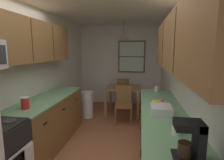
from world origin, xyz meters
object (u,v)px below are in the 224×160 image
at_px(dining_table, 123,91).
at_px(mug_spare, 156,89).
at_px(dining_chair_far, 123,91).
at_px(trash_bin, 87,104).
at_px(dining_chair_near, 124,103).
at_px(fruit_bowl, 159,103).
at_px(storage_canister, 25,103).
at_px(dish_rack, 161,109).
at_px(mug_by_coffeemaker, 177,129).
at_px(coffee_maker, 192,140).

xyz_separation_m(dining_table, mug_spare, (0.80, -1.07, 0.31)).
xyz_separation_m(dining_table, dining_chair_far, (-0.05, 0.64, -0.14)).
xyz_separation_m(dining_chair_far, trash_bin, (-0.85, -1.05, -0.16)).
height_order(dining_table, dining_chair_near, dining_chair_near).
relative_size(trash_bin, fruit_bowl, 3.14).
height_order(dining_chair_far, mug_spare, mug_spare).
bearing_deg(trash_bin, dining_chair_near, -13.08).
distance_m(dining_chair_near, storage_canister, 2.34).
bearing_deg(dish_rack, dining_chair_near, 110.71).
relative_size(mug_by_coffeemaker, dish_rack, 0.37).
bearing_deg(coffee_maker, dining_table, 103.93).
bearing_deg(dish_rack, mug_by_coffeemaker, -82.60).
height_order(trash_bin, fruit_bowl, fruit_bowl).
xyz_separation_m(dining_chair_far, dish_rack, (0.80, -3.05, 0.45)).
bearing_deg(mug_by_coffeemaker, mug_spare, 91.01).
distance_m(dining_chair_far, storage_canister, 3.41).
xyz_separation_m(dining_chair_far, storage_canister, (-1.15, -3.18, 0.49)).
xyz_separation_m(mug_spare, dish_rack, (-0.05, -1.35, -0.00)).
bearing_deg(trash_bin, coffee_maker, -60.08).
bearing_deg(fruit_bowl, dining_chair_far, 106.76).
relative_size(dining_chair_far, fruit_bowl, 4.12).
distance_m(fruit_bowl, dish_rack, 0.37).
relative_size(mug_by_coffeemaker, mug_spare, 1.15).
height_order(dining_table, fruit_bowl, fruit_bowl).
xyz_separation_m(trash_bin, mug_by_coffeemaker, (1.74, -2.66, 0.61)).
distance_m(dining_table, dish_rack, 2.55).
relative_size(dining_chair_near, mug_spare, 8.19).
xyz_separation_m(fruit_bowl, dish_rack, (-0.01, -0.37, 0.01)).
bearing_deg(mug_by_coffeemaker, coffee_maker, -85.43).
bearing_deg(dining_table, mug_by_coffeemaker, -74.84).
distance_m(dining_chair_near, mug_by_coffeemaker, 2.58).
bearing_deg(mug_by_coffeemaker, dish_rack, 97.40).
bearing_deg(fruit_bowl, mug_spare, 87.61).
height_order(dining_chair_near, storage_canister, storage_canister).
bearing_deg(dining_chair_near, mug_spare, -30.71).
relative_size(dining_table, mug_spare, 8.14).
distance_m(storage_canister, mug_by_coffeemaker, 2.10).
bearing_deg(dish_rack, dining_chair_far, 104.69).
relative_size(dining_chair_far, mug_by_coffeemaker, 7.14).
height_order(dining_chair_far, fruit_bowl, fruit_bowl).
relative_size(dining_chair_near, storage_canister, 5.07).
bearing_deg(dining_table, mug_spare, -53.28).
relative_size(storage_canister, fruit_bowl, 0.81).
xyz_separation_m(dining_chair_near, dish_rack, (0.67, -1.77, 0.45)).
height_order(trash_bin, coffee_maker, coffee_maker).
bearing_deg(mug_spare, storage_canister, -143.70).
relative_size(dining_chair_far, coffee_maker, 2.92).
height_order(trash_bin, dish_rack, dish_rack).
distance_m(dining_table, storage_canister, 2.83).
height_order(dining_chair_far, storage_canister, storage_canister).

